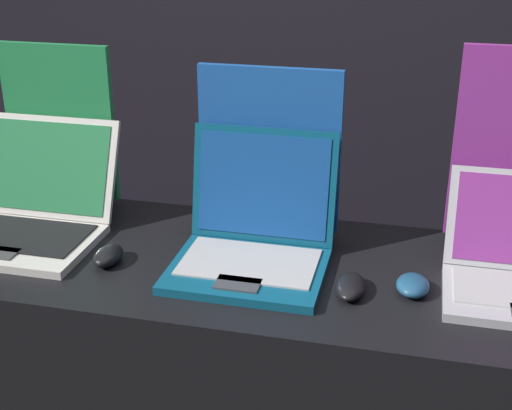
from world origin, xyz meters
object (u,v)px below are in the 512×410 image
Objects in this scene: laptop_front at (27,211)px; mouse_front at (108,256)px; mouse_middle at (351,286)px; promo_stand_middle at (269,158)px; mouse_back at (413,285)px; laptop_middle at (253,236)px; promo_stand_front at (61,130)px.

mouse_front is (0.27, -0.10, -0.04)m from laptop_front.
promo_stand_middle is (-0.24, 0.26, 0.19)m from mouse_middle.
mouse_back is at bearing -4.55° from laptop_front.
laptop_front is 0.29m from mouse_front.
promo_stand_middle is at bearing 149.10° from mouse_back.
laptop_front is at bearing 178.35° from laptop_middle.
laptop_front is 0.92× the size of promo_stand_middle.
promo_stand_front is 0.66m from laptop_middle.
promo_stand_front is 3.77× the size of mouse_middle.
promo_stand_front is 4.59× the size of mouse_back.
promo_stand_front is at bearing 158.71° from mouse_middle.
mouse_middle is at bearing -165.46° from mouse_back.
laptop_middle is (0.60, -0.23, -0.15)m from promo_stand_front.
promo_stand_front is 0.60m from promo_stand_middle.
promo_stand_middle is at bearing -6.66° from promo_stand_front.
promo_stand_front is at bearing 173.34° from promo_stand_middle.
laptop_front is 0.60m from laptop_middle.
promo_stand_middle is at bearing 133.18° from mouse_middle.
mouse_back is (0.97, -0.29, -0.20)m from promo_stand_front.
laptop_middle is at bearing 158.69° from mouse_middle.
mouse_back is (0.37, -0.06, -0.05)m from laptop_middle.
promo_stand_front reaches higher than mouse_back.
promo_stand_front is 0.92m from mouse_middle.
mouse_middle is 0.14m from mouse_back.
mouse_back is at bearing 2.15° from mouse_front.
laptop_front is 0.26m from promo_stand_front.
promo_stand_middle reaches higher than laptop_front.
laptop_front is 3.87× the size of mouse_front.
mouse_back is (0.70, 0.03, -0.00)m from mouse_front.
mouse_front is at bearing -165.34° from laptop_middle.
promo_stand_front reaches higher than mouse_middle.
mouse_middle is at bearing -7.56° from laptop_front.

